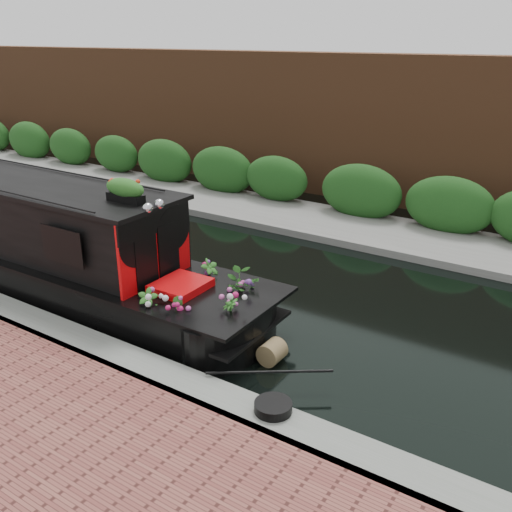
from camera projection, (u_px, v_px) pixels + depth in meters
The scene contains 8 objects.
ground at pixel (240, 287), 10.84m from camera, with size 80.00×80.00×0.00m, color black.
near_bank_coping at pixel (110, 365), 8.28m from camera, with size 40.00×0.60×0.50m, color gray.
far_bank_path at pixel (338, 228), 14.10m from camera, with size 40.00×2.40×0.34m, color slate.
far_hedge at pixel (353, 219), 14.79m from camera, with size 40.00×1.10×2.80m, color #1C4918.
far_brick_wall at pixel (383, 200), 16.42m from camera, with size 40.00×1.00×8.00m, color brown.
narrowboat at pixel (15, 238), 11.13m from camera, with size 11.03×2.13×2.59m.
rope_fender at pixel (272, 352), 8.28m from camera, with size 0.34×0.34×0.35m, color olive.
coiled_mooring_rope at pixel (273, 407), 6.84m from camera, with size 0.46×0.46×0.12m, color black.
Camera 1 is at (5.71, -8.06, 4.49)m, focal length 40.00 mm.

